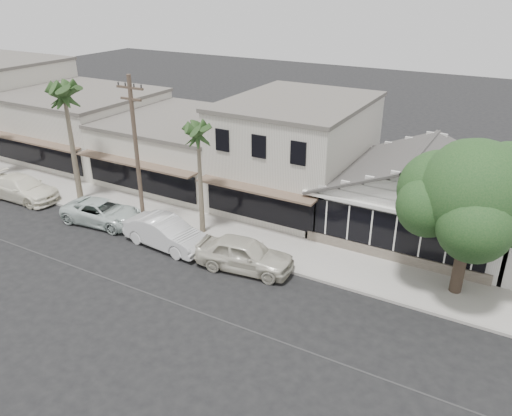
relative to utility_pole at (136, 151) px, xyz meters
The scene contains 14 objects.
ground 11.44m from the utility_pole, 30.02° to the right, with size 140.00×140.00×0.00m, color black.
sidewalk_north 5.06m from the utility_pole, 57.17° to the left, with size 90.00×3.50×0.15m, color #9E9991.
corner_shop 15.93m from the utility_pole, 27.45° to the left, with size 10.40×8.60×5.10m.
row_building_near 10.36m from the utility_pole, 54.14° to the left, with size 8.00×10.00×6.50m, color beige.
row_building_midnear 9.23m from the utility_pole, 109.87° to the left, with size 10.00×10.00×4.20m, color beige.
row_building_midfar 16.01m from the utility_pole, 148.42° to the left, with size 11.00×10.00×5.00m, color beige.
utility_pole is the anchor object (origin of this frame).
car_0 8.61m from the utility_pole, ahead, with size 2.03×5.04×1.72m, color beige.
car_1 4.86m from the utility_pole, 23.27° to the right, with size 1.76×5.06×1.67m, color silver.
car_2 4.87m from the utility_pole, 164.86° to the right, with size 2.36×5.13×1.42m, color silver.
car_3 10.73m from the utility_pole, behind, with size 2.23×5.49×1.59m, color white.
shade_tree 17.42m from the utility_pole, ahead, with size 6.76×6.12×7.51m.
palm_east 3.84m from the utility_pole, 17.59° to the left, with size 2.84×2.84×6.99m.
palm_mid 6.91m from the utility_pole, behind, with size 2.80×2.80×8.39m.
Camera 1 is at (9.89, -14.66, 13.49)m, focal length 35.00 mm.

